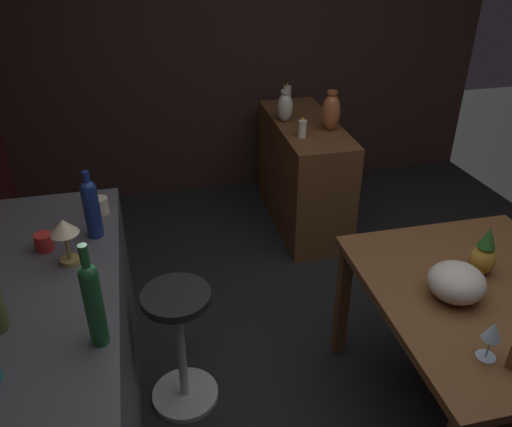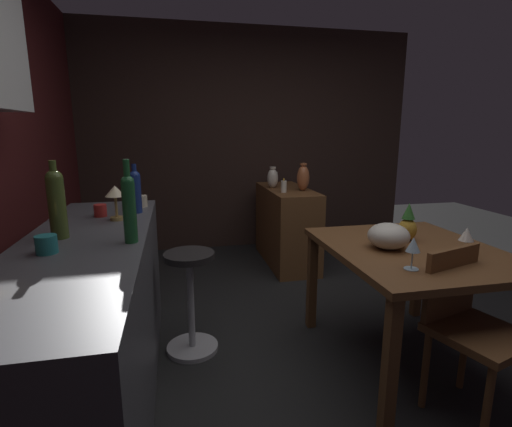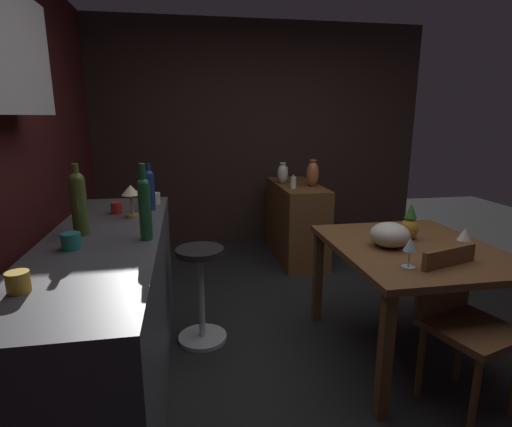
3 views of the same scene
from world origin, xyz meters
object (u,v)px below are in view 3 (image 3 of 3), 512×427
object	(u,v)px
sideboard_cabinet	(296,221)
wine_bottle_green	(145,206)
pillar_candle_tall	(293,182)
vase_copper	(313,174)
counter_lamp	(131,194)
chair_near_window	(462,320)
cup_teal	(71,241)
wine_bottle_olive	(79,201)
cup_mustard	(18,282)
fruit_bowl	(390,235)
wine_bottle_cobalt	(149,188)
pillar_candle_short	(285,172)
cup_red	(117,208)
wine_glass_right	(465,235)
vase_ceramic_ivory	(283,174)
dining_table	(412,260)
pineapple_centerpiece	(410,224)
cup_cream	(155,198)
wine_glass_left	(410,246)
bar_stool	(201,292)

from	to	relation	value
sideboard_cabinet	wine_bottle_green	xyz separation A→B (m)	(-2.02, 1.38, 0.67)
pillar_candle_tall	vase_copper	distance (m)	0.25
counter_lamp	vase_copper	size ratio (longest dim) A/B	0.75
chair_near_window	cup_teal	distance (m)	2.03
wine_bottle_olive	cup_mustard	size ratio (longest dim) A/B	3.29
fruit_bowl	cup_mustard	distance (m)	1.96
wine_bottle_cobalt	pillar_candle_short	distance (m)	2.29
chair_near_window	cup_teal	size ratio (longest dim) A/B	6.74
fruit_bowl	cup_red	bearing A→B (deg)	73.03
wine_glass_right	vase_ceramic_ivory	distance (m)	2.22
dining_table	vase_ceramic_ivory	world-z (taller)	vase_ceramic_ivory
pineapple_centerpiece	fruit_bowl	size ratio (longest dim) A/B	1.00
fruit_bowl	pillar_candle_tall	xyz separation A→B (m)	(1.66, 0.16, 0.06)
pineapple_centerpiece	cup_cream	xyz separation A→B (m)	(0.65, 1.66, 0.10)
wine_bottle_cobalt	cup_red	size ratio (longest dim) A/B	2.86
sideboard_cabinet	wine_bottle_olive	world-z (taller)	wine_bottle_olive
fruit_bowl	wine_glass_left	bearing A→B (deg)	168.28
wine_bottle_green	counter_lamp	distance (m)	0.52
dining_table	vase_copper	size ratio (longest dim) A/B	4.13
cup_mustard	cup_cream	xyz separation A→B (m)	(1.47, -0.38, 0.00)
wine_glass_left	cup_teal	bearing A→B (deg)	85.71
wine_bottle_green	pillar_candle_tall	bearing A→B (deg)	-35.56
wine_bottle_green	dining_table	bearing A→B (deg)	-86.50
bar_stool	wine_glass_left	size ratio (longest dim) A/B	4.06
cup_cream	cup_red	world-z (taller)	cup_cream
wine_glass_right	counter_lamp	world-z (taller)	counter_lamp
wine_glass_right	vase_ceramic_ivory	xyz separation A→B (m)	(2.15, 0.57, 0.08)
wine_glass_right	cup_teal	bearing A→B (deg)	90.90
wine_bottle_cobalt	cup_teal	bearing A→B (deg)	158.75
wine_bottle_olive	cup_cream	distance (m)	0.83
dining_table	cup_red	size ratio (longest dim) A/B	10.36
wine_glass_right	chair_near_window	bearing A→B (deg)	147.66
dining_table	pillar_candle_short	world-z (taller)	pillar_candle_short
sideboard_cabinet	pineapple_centerpiece	world-z (taller)	pineapple_centerpiece
chair_near_window	vase_copper	bearing A→B (deg)	3.32
fruit_bowl	wine_bottle_green	xyz separation A→B (m)	(-0.12, 1.43, 0.26)
chair_near_window	bar_stool	bearing A→B (deg)	57.93
wine_glass_right	cup_teal	size ratio (longest dim) A/B	1.21
chair_near_window	pineapple_centerpiece	bearing A→B (deg)	-1.66
wine_bottle_olive	wine_bottle_cobalt	bearing A→B (deg)	-30.32
wine_bottle_cobalt	pillar_candle_tall	distance (m)	1.70
wine_bottle_cobalt	vase_ceramic_ivory	size ratio (longest dim) A/B	1.40
fruit_bowl	vase_copper	bearing A→B (deg)	-2.04
chair_near_window	wine_glass_left	bearing A→B (deg)	63.53
wine_bottle_cobalt	cup_teal	world-z (taller)	wine_bottle_cobalt
pillar_candle_tall	pillar_candle_short	size ratio (longest dim) A/B	0.94
pillar_candle_tall	wine_glass_right	bearing A→B (deg)	-163.68
wine_glass_right	cup_mustard	distance (m)	2.27
wine_bottle_olive	wine_bottle_green	world-z (taller)	wine_bottle_green
fruit_bowl	pillar_candle_tall	bearing A→B (deg)	5.65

